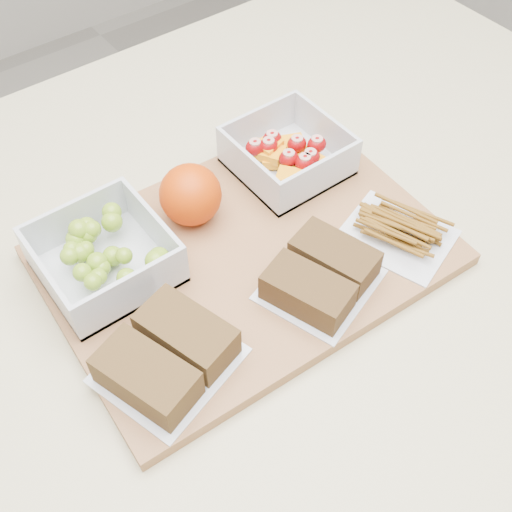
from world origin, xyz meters
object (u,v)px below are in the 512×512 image
Objects in this scene: grape_container at (104,255)px; fruit_container at (287,155)px; cutting_board at (246,255)px; sandwich_bag_left at (167,356)px; sandwich_bag_center at (321,275)px; pretzel_bag at (398,229)px; orange at (190,195)px.

grape_container is 1.04× the size of fruit_container.
sandwich_bag_left is at bearing -151.01° from cutting_board.
sandwich_bag_left is 0.18m from sandwich_bag_center.
sandwich_bag_left reaches higher than pretzel_bag.
sandwich_bag_center is at bearing -72.27° from orange.
fruit_container reaches higher than sandwich_bag_center.
sandwich_bag_center is 0.11m from pretzel_bag.
sandwich_bag_center is (0.18, -0.01, -0.00)m from sandwich_bag_left.
cutting_board is at bearing -76.70° from orange.
sandwich_bag_center is at bearing -42.53° from grape_container.
sandwich_bag_left is at bearing -150.49° from fruit_container.
orange is (-0.02, 0.08, 0.04)m from cutting_board.
grape_container is 0.91× the size of pretzel_bag.
sandwich_bag_center is at bearing -117.82° from fruit_container.
pretzel_bag is at bearing -28.72° from grape_container.
cutting_board is 2.98× the size of pretzel_bag.
cutting_board is at bearing -146.87° from fruit_container.
pretzel_bag reaches higher than cutting_board.
fruit_container reaches higher than sandwich_bag_left.
sandwich_bag_left is 0.29m from pretzel_bag.
orange is 0.23m from pretzel_bag.
orange is 0.47× the size of sandwich_bag_left.
sandwich_bag_center is 1.00× the size of pretzel_bag.
grape_container is (-0.13, 0.07, 0.03)m from cutting_board.
pretzel_bag is (0.17, -0.16, -0.02)m from orange.
cutting_board is at bearing 26.29° from sandwich_bag_left.
cutting_board is 3.27× the size of grape_container.
orange is (-0.14, 0.00, 0.01)m from fruit_container.
orange is 0.20m from sandwich_bag_left.
pretzel_bag is (0.28, -0.15, -0.01)m from grape_container.
sandwich_bag_left is at bearing 177.34° from pretzel_bag.
cutting_board is 0.17m from pretzel_bag.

